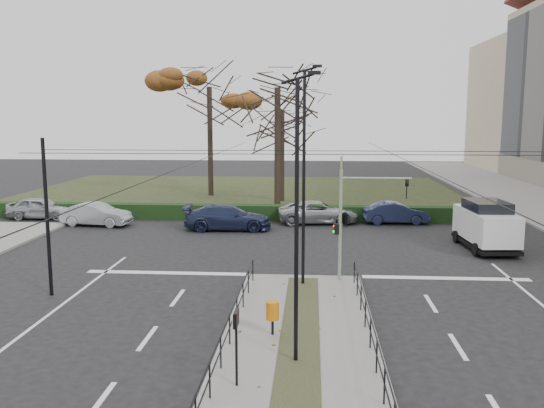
{
  "coord_description": "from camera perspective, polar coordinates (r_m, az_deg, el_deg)",
  "views": [
    {
      "loc": [
        0.33,
        -18.6,
        6.78
      ],
      "look_at": [
        -1.53,
        7.75,
        2.74
      ],
      "focal_mm": 38.0,
      "sensor_mm": 36.0,
      "label": 1
    }
  ],
  "objects": [
    {
      "name": "median_island",
      "position": [
        17.45,
        2.73,
        -13.94
      ],
      "size": [
        4.4,
        15.0,
        0.14
      ],
      "primitive_type": "cube",
      "color": "slate",
      "rests_on": "ground"
    },
    {
      "name": "ground",
      "position": [
        19.8,
        2.9,
        -11.34
      ],
      "size": [
        140.0,
        140.0,
        0.0
      ],
      "primitive_type": "plane",
      "color": "black",
      "rests_on": "ground"
    },
    {
      "name": "park",
      "position": [
        51.44,
        -3.06,
        1.17
      ],
      "size": [
        38.0,
        26.0,
        0.1
      ],
      "primitive_type": "cube",
      "color": "black",
      "rests_on": "ground"
    },
    {
      "name": "parked_car_fourth",
      "position": [
        36.89,
        4.59,
        -0.81
      ],
      "size": [
        5.32,
        2.89,
        1.42
      ],
      "primitive_type": "imported",
      "rotation": [
        0.0,
        0.0,
        1.68
      ],
      "color": "#999CA0",
      "rests_on": "ground"
    },
    {
      "name": "hedge",
      "position": [
        38.26,
        -5.54,
        -0.79
      ],
      "size": [
        38.0,
        1.0,
        1.0
      ],
      "primitive_type": "cube",
      "color": "black",
      "rests_on": "ground"
    },
    {
      "name": "catenary",
      "position": [
        20.5,
        3.07,
        -0.75
      ],
      "size": [
        20.0,
        34.0,
        6.0
      ],
      "color": "black",
      "rests_on": "ground"
    },
    {
      "name": "litter_bin",
      "position": [
        17.88,
        0.05,
        -10.55
      ],
      "size": [
        0.41,
        0.41,
        1.05
      ],
      "color": "black",
      "rests_on": "median_island"
    },
    {
      "name": "traffic_light",
      "position": [
        23.49,
        7.44,
        -1.19
      ],
      "size": [
        3.09,
        1.75,
        4.54
      ],
      "color": "gray",
      "rests_on": "median_island"
    },
    {
      "name": "info_panel",
      "position": [
        14.46,
        -3.59,
        -12.07
      ],
      "size": [
        0.11,
        0.5,
        1.93
      ],
      "color": "black",
      "rests_on": "median_island"
    },
    {
      "name": "parked_car_second",
      "position": [
        37.53,
        -16.99,
        -1.0
      ],
      "size": [
        4.46,
        2.01,
        1.42
      ],
      "primitive_type": "imported",
      "rotation": [
        0.0,
        0.0,
        1.45
      ],
      "color": "#999CA0",
      "rests_on": "ground"
    },
    {
      "name": "streetlamp_median_near",
      "position": [
        15.22,
        2.51,
        -1.48
      ],
      "size": [
        0.65,
        0.13,
        7.78
      ],
      "color": "black",
      "rests_on": "median_island"
    },
    {
      "name": "bare_tree_near",
      "position": [
        41.17,
        0.55,
        10.6
      ],
      "size": [
        7.18,
        7.18,
        11.54
      ],
      "color": "black",
      "rests_on": "park"
    },
    {
      "name": "median_railing",
      "position": [
        17.03,
        2.74,
        -11.25
      ],
      "size": [
        4.14,
        13.24,
        0.92
      ],
      "color": "black",
      "rests_on": "median_island"
    },
    {
      "name": "white_van",
      "position": [
        31.45,
        20.43,
        -1.88
      ],
      "size": [
        2.43,
        4.89,
        2.52
      ],
      "color": "silver",
      "rests_on": "ground"
    },
    {
      "name": "parked_car_fifth",
      "position": [
        37.46,
        12.13,
        -0.87
      ],
      "size": [
        4.22,
        1.69,
        1.36
      ],
      "primitive_type": "imported",
      "rotation": [
        0.0,
        0.0,
        1.63
      ],
      "color": "#1D2645",
      "rests_on": "ground"
    },
    {
      "name": "streetlamp_median_far",
      "position": [
        22.44,
        3.22,
        2.84
      ],
      "size": [
        0.72,
        0.15,
        8.57
      ],
      "color": "black",
      "rests_on": "median_island"
    },
    {
      "name": "rust_tree",
      "position": [
        49.09,
        -6.23,
        11.46
      ],
      "size": [
        8.66,
        8.66,
        11.97
      ],
      "color": "black",
      "rests_on": "park"
    },
    {
      "name": "parked_car_third",
      "position": [
        34.72,
        -4.41,
        -1.32
      ],
      "size": [
        5.32,
        2.39,
        1.51
      ],
      "primitive_type": "imported",
      "rotation": [
        0.0,
        0.0,
        1.62
      ],
      "color": "#1D2645",
      "rests_on": "ground"
    },
    {
      "name": "parked_car_first",
      "position": [
        41.25,
        -21.94,
        -0.37
      ],
      "size": [
        4.34,
        1.81,
        1.47
      ],
      "primitive_type": "imported",
      "rotation": [
        0.0,
        0.0,
        1.59
      ],
      "color": "#999CA0",
      "rests_on": "ground"
    },
    {
      "name": "bare_tree_center",
      "position": [
        45.48,
        0.97,
        8.6
      ],
      "size": [
        6.63,
        6.63,
        9.47
      ],
      "color": "black",
      "rests_on": "park"
    }
  ]
}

